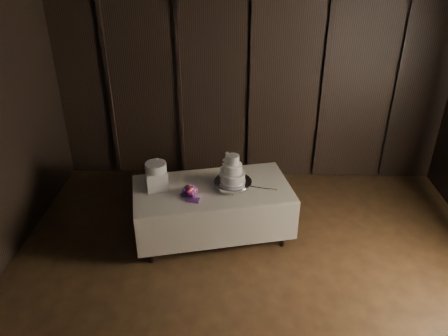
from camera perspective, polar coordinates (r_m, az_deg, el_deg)
The scene contains 8 objects.
room at distance 3.67m, azimuth 4.65°, elevation -7.22°, with size 6.08×7.08×3.08m.
display_table at distance 5.74m, azimuth -1.50°, elevation -5.52°, with size 2.17×1.46×0.76m.
cake_stand at distance 5.55m, azimuth 1.16°, elevation -2.12°, with size 0.48×0.48×0.09m, color silver.
wedding_cake at distance 5.44m, azimuth 0.90°, elevation -0.49°, with size 0.35×0.30×0.37m.
bouquet at distance 5.39m, azimuth -4.52°, elevation -3.09°, with size 0.27×0.37×0.17m, color #C74A50, non-canonical shape.
box_pedestal at distance 5.55m, azimuth -8.77°, elevation -1.49°, with size 0.26×0.26×0.25m, color white.
small_cake at distance 5.47m, azimuth -8.90°, elevation 0.12°, with size 0.26×0.26×0.11m, color white.
cake_knife at distance 5.57m, azimuth 4.58°, elevation -2.57°, with size 0.37×0.02×0.01m, color silver.
Camera 1 is at (-0.19, -2.97, 3.65)m, focal length 35.00 mm.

